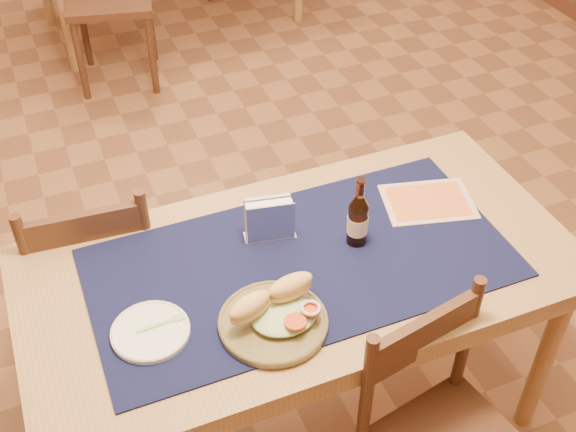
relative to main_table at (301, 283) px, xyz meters
name	(u,v)px	position (x,y,z in m)	size (l,w,h in m)	color
main_table	(301,283)	(0.00, 0.00, 0.00)	(1.60, 0.80, 0.75)	#9F784B
placemat	(301,263)	(0.00, 0.00, 0.09)	(1.20, 0.60, 0.01)	#0E1233
baseboard	(226,258)	(0.00, 0.80, -0.62)	(6.00, 7.00, 0.10)	#4B281A
chair_main_far	(98,274)	(-0.54, 0.48, -0.21)	(0.44, 0.44, 0.89)	#4B281A
sandwich_plate	(275,315)	(-0.15, -0.18, 0.12)	(0.29, 0.29, 0.11)	brown
side_plate	(150,331)	(-0.46, -0.09, 0.10)	(0.21, 0.21, 0.02)	white
fork	(164,323)	(-0.42, -0.09, 0.10)	(0.13, 0.02, 0.00)	#85D072
beer_bottle	(358,219)	(0.18, 0.02, 0.17)	(0.06, 0.06, 0.23)	#47210C
napkin_holder	(270,220)	(-0.04, 0.14, 0.15)	(0.16, 0.08, 0.14)	silver
menu_card	(428,201)	(0.47, 0.10, 0.09)	(0.32, 0.26, 0.01)	beige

